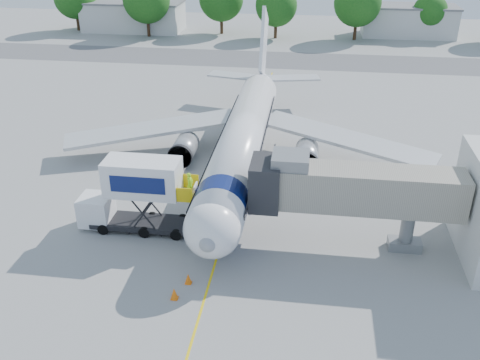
# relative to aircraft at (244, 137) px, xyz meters

# --- Properties ---
(ground) EXTENTS (160.00, 160.00, 0.00)m
(ground) POSITION_rel_aircraft_xyz_m (0.00, -4.12, -2.95)
(ground) COLOR gray
(ground) RESTS_ON ground
(guidance_line) EXTENTS (0.15, 70.00, 0.01)m
(guidance_line) POSITION_rel_aircraft_xyz_m (0.00, -4.12, -2.94)
(guidance_line) COLOR yellow
(guidance_line) RESTS_ON ground
(taxiway_strip) EXTENTS (120.00, 10.00, 0.01)m
(taxiway_strip) POSITION_rel_aircraft_xyz_m (0.00, 37.88, -2.94)
(taxiway_strip) COLOR #59595B
(taxiway_strip) RESTS_ON ground
(aircraft) EXTENTS (34.17, 37.73, 11.35)m
(aircraft) POSITION_rel_aircraft_xyz_m (0.00, 0.00, 0.00)
(aircraft) COLOR white
(aircraft) RESTS_ON ground
(jet_bridge) EXTENTS (13.90, 3.20, 6.60)m
(jet_bridge) POSITION_rel_aircraft_xyz_m (7.99, -11.12, 1.39)
(jet_bridge) COLOR gray
(jet_bridge) RESTS_ON ground
(catering_hiloader) EXTENTS (8.50, 2.44, 5.50)m
(catering_hiloader) POSITION_rel_aircraft_xyz_m (-6.27, -11.12, -0.19)
(catering_hiloader) COLOR black
(catering_hiloader) RESTS_ON ground
(ground_tug) EXTENTS (4.02, 2.44, 1.52)m
(ground_tug) POSITION_rel_aircraft_xyz_m (-0.04, -21.68, -2.15)
(ground_tug) COLOR white
(ground_tug) RESTS_ON ground
(safety_cone_a) EXTENTS (0.47, 0.47, 0.75)m
(safety_cone_a) POSITION_rel_aircraft_xyz_m (-1.78, -18.34, -2.59)
(safety_cone_a) COLOR orange
(safety_cone_a) RESTS_ON ground
(safety_cone_b) EXTENTS (0.44, 0.44, 0.71)m
(safety_cone_b) POSITION_rel_aircraft_xyz_m (-1.28, -16.79, -2.61)
(safety_cone_b) COLOR orange
(safety_cone_b) RESTS_ON ground
(outbuilding_left) EXTENTS (18.40, 8.40, 5.30)m
(outbuilding_left) POSITION_rel_aircraft_xyz_m (-28.00, 55.88, -0.29)
(outbuilding_left) COLOR beige
(outbuilding_left) RESTS_ON ground
(outbuilding_right) EXTENTS (16.40, 7.40, 5.30)m
(outbuilding_right) POSITION_rel_aircraft_xyz_m (22.00, 57.88, -0.29)
(outbuilding_right) COLOR beige
(outbuilding_right) RESTS_ON ground
(tree_d) EXTENTS (7.19, 7.19, 9.17)m
(tree_d) POSITION_rel_aircraft_xyz_m (-1.28, 52.83, 2.61)
(tree_d) COLOR #382314
(tree_d) RESTS_ON ground
(tree_e) EXTENTS (8.02, 8.02, 10.22)m
(tree_e) POSITION_rel_aircraft_xyz_m (12.50, 53.37, 3.26)
(tree_e) COLOR #382314
(tree_e) RESTS_ON ground
(tree_f) EXTENTS (5.89, 5.89, 7.51)m
(tree_f) POSITION_rel_aircraft_xyz_m (25.17, 56.50, 1.60)
(tree_f) COLOR #382314
(tree_f) RESTS_ON ground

